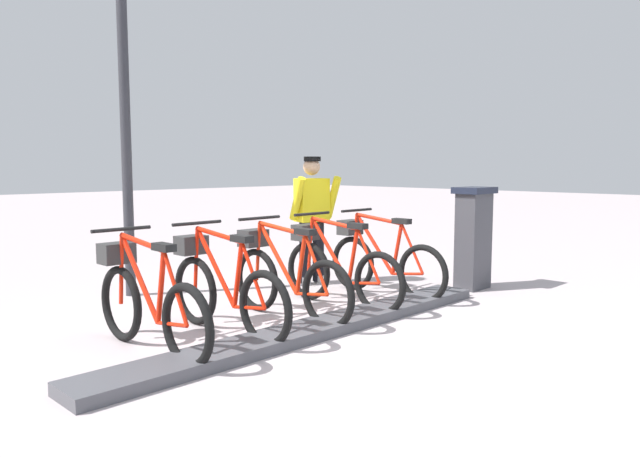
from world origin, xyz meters
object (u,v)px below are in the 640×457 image
payment_kiosk (473,236)px  bike_docked_3 (223,288)px  lamp_post (123,52)px  bike_docked_2 (285,277)px  bike_docked_4 (147,301)px  bike_docked_0 (381,260)px  bike_docked_1 (337,268)px  worker_near_rack (312,215)px

payment_kiosk → bike_docked_3: (0.57, 3.42, -0.24)m
bike_docked_3 → lamp_post: bearing=-5.2°
payment_kiosk → bike_docked_2: size_ratio=0.74×
bike_docked_4 → lamp_post: (2.12, -0.96, 2.41)m
bike_docked_0 → bike_docked_3: size_ratio=1.00×
lamp_post → bike_docked_2: bearing=-164.8°
bike_docked_1 → bike_docked_4: 2.31m
bike_docked_1 → worker_near_rack: size_ratio=1.04×
bike_docked_4 → bike_docked_1: bearing=-90.0°
payment_kiosk → bike_docked_2: (0.57, 2.65, -0.24)m
bike_docked_4 → lamp_post: bearing=-24.4°
bike_docked_4 → payment_kiosk: bearing=-97.8°
payment_kiosk → bike_docked_4: bearing=82.2°
bike_docked_0 → bike_docked_3: 2.31m
bike_docked_0 → worker_near_rack: size_ratio=1.04×
payment_kiosk → lamp_post: bearing=50.2°
worker_near_rack → bike_docked_4: bearing=110.1°
bike_docked_1 → bike_docked_0: bearing=-90.0°
bike_docked_0 → bike_docked_3: bearing=90.0°
worker_near_rack → lamp_post: 2.99m
bike_docked_4 → bike_docked_0: bearing=-90.0°
bike_docked_4 → lamp_post: 3.35m
bike_docked_0 → worker_near_rack: bearing=4.0°
bike_docked_3 → bike_docked_2: bearing=-90.0°
bike_docked_4 → worker_near_rack: bearing=-69.9°
bike_docked_0 → worker_near_rack: worker_near_rack is taller
bike_docked_2 → worker_near_rack: size_ratio=1.04×
bike_docked_2 → bike_docked_4: (0.00, 1.54, 0.00)m
worker_near_rack → lamp_post: lamp_post is taller
bike_docked_1 → bike_docked_3: bearing=90.0°
bike_docked_0 → lamp_post: size_ratio=0.39×
bike_docked_0 → lamp_post: (2.12, 2.11, 2.41)m
bike_docked_1 → bike_docked_2: bearing=90.0°
bike_docked_3 → worker_near_rack: 2.53m
bike_docked_2 → payment_kiosk: bearing=-102.2°
bike_docked_0 → lamp_post: 3.84m
bike_docked_1 → bike_docked_4: bearing=90.0°
payment_kiosk → lamp_post: size_ratio=0.29×
bike_docked_0 → bike_docked_1: (0.00, 0.77, 0.00)m
payment_kiosk → bike_docked_3: size_ratio=0.74×
bike_docked_0 → bike_docked_2: same height
bike_docked_2 → lamp_post: 3.26m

